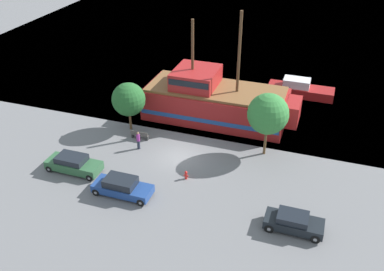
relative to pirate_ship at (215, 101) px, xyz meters
name	(u,v)px	position (x,y,z in m)	size (l,w,h in m)	color
ground_plane	(180,157)	(-0.91, -8.15, -1.99)	(160.00, 160.00, 0.00)	slate
water_surface	(267,24)	(-0.91, 35.85, -1.99)	(80.00, 80.00, 0.00)	#33566B
pirate_ship	(215,101)	(0.00, 0.00, 0.00)	(15.81, 6.02, 11.46)	#A31E1E
moored_boat_dockside	(300,89)	(7.79, 8.49, -1.25)	(7.48, 2.33, 1.97)	maroon
parked_car_curb_front	(294,222)	(10.06, -14.37, -1.29)	(4.18, 1.84, 1.38)	black
parked_car_curb_mid	(73,164)	(-8.78, -13.17, -1.26)	(4.80, 1.89, 1.49)	#2D5B38
parked_car_curb_rear	(122,187)	(-3.38, -14.68, -1.26)	(4.78, 1.90, 1.50)	navy
fire_hydrant	(186,175)	(0.75, -11.12, -1.58)	(0.42, 0.25, 0.76)	red
bench_promenade_east	(140,135)	(-5.65, -6.48, -1.56)	(1.73, 0.45, 0.85)	#4C4742
pedestrian_walking_near	(138,140)	(-5.00, -8.14, -1.08)	(0.32, 0.32, 1.78)	#232838
tree_row_east	(129,99)	(-7.32, -5.03, 1.32)	(3.29, 3.29, 4.96)	brown
tree_row_mideast	(268,114)	(6.24, -5.15, 2.13)	(3.66, 3.66, 5.96)	brown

